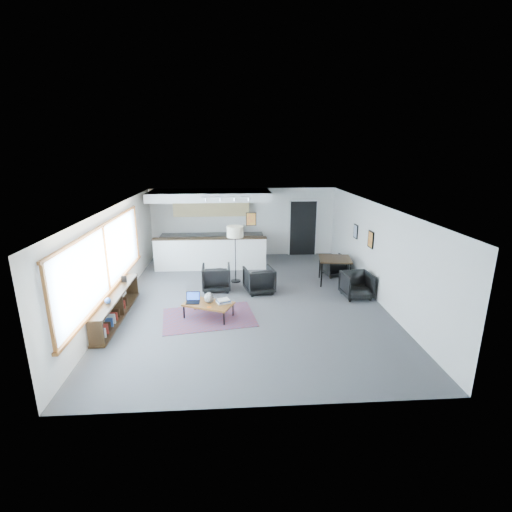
{
  "coord_description": "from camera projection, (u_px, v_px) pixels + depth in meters",
  "views": [
    {
      "loc": [
        -0.44,
        -9.56,
        4.01
      ],
      "look_at": [
        0.21,
        0.4,
        1.12
      ],
      "focal_mm": 26.0,
      "sensor_mm": 36.0,
      "label": 1
    }
  ],
  "objects": [
    {
      "name": "laptop",
      "position": [
        193.0,
        299.0,
        9.14
      ],
      "size": [
        0.34,
        0.28,
        0.24
      ],
      "rotation": [
        0.0,
        0.0,
        -0.02
      ],
      "color": "black",
      "rests_on": "coffee_table"
    },
    {
      "name": "microwave",
      "position": [
        236.0,
        229.0,
        13.96
      ],
      "size": [
        0.51,
        0.28,
        0.34
      ],
      "primitive_type": "imported",
      "rotation": [
        0.0,
        0.0,
        0.0
      ],
      "color": "black",
      "rests_on": "kitchenette"
    },
    {
      "name": "book_stack",
      "position": [
        224.0,
        301.0,
        9.08
      ],
      "size": [
        0.4,
        0.36,
        0.1
      ],
      "rotation": [
        0.0,
        0.0,
        0.38
      ],
      "color": "silver",
      "rests_on": "coffee_table"
    },
    {
      "name": "doorway",
      "position": [
        303.0,
        228.0,
        14.39
      ],
      "size": [
        1.1,
        0.12,
        2.15
      ],
      "color": "black",
      "rests_on": "room"
    },
    {
      "name": "floor_lamp",
      "position": [
        235.0,
        234.0,
        11.24
      ],
      "size": [
        0.66,
        0.66,
        1.77
      ],
      "rotation": [
        0.0,
        0.0,
        0.37
      ],
      "color": "black",
      "rests_on": "floor"
    },
    {
      "name": "coffee_table",
      "position": [
        208.0,
        304.0,
        9.07
      ],
      "size": [
        1.32,
        1.04,
        0.38
      ],
      "rotation": [
        0.0,
        0.0,
        -0.41
      ],
      "color": "brown",
      "rests_on": "floor"
    },
    {
      "name": "room",
      "position": [
        249.0,
        254.0,
        9.94
      ],
      "size": [
        7.02,
        9.02,
        2.62
      ],
      "color": "#4B4B4E",
      "rests_on": "ground"
    },
    {
      "name": "wall_art_lower",
      "position": [
        371.0,
        239.0,
        10.48
      ],
      "size": [
        0.03,
        0.38,
        0.48
      ],
      "color": "black",
      "rests_on": "room"
    },
    {
      "name": "window",
      "position": [
        106.0,
        261.0,
        8.82
      ],
      "size": [
        0.1,
        5.95,
        1.66
      ],
      "color": "#8CBFFF",
      "rests_on": "room"
    },
    {
      "name": "console",
      "position": [
        116.0,
        307.0,
        9.0
      ],
      "size": [
        0.35,
        3.0,
        0.8
      ],
      "color": "black",
      "rests_on": "floor"
    },
    {
      "name": "kitchenette",
      "position": [
        211.0,
        225.0,
        13.4
      ],
      "size": [
        4.2,
        1.96,
        2.6
      ],
      "color": "white",
      "rests_on": "floor"
    },
    {
      "name": "dining_table",
      "position": [
        335.0,
        260.0,
        11.36
      ],
      "size": [
        1.09,
        1.09,
        0.8
      ],
      "rotation": [
        0.0,
        0.0,
        -0.17
      ],
      "color": "black",
      "rests_on": "floor"
    },
    {
      "name": "wall_art_upper",
      "position": [
        356.0,
        231.0,
        11.74
      ],
      "size": [
        0.03,
        0.34,
        0.44
      ],
      "color": "black",
      "rests_on": "room"
    },
    {
      "name": "dining_chair_far",
      "position": [
        334.0,
        266.0,
        12.19
      ],
      "size": [
        0.71,
        0.68,
        0.62
      ],
      "primitive_type": "imported",
      "rotation": [
        0.0,
        0.0,
        3.35
      ],
      "color": "black",
      "rests_on": "floor"
    },
    {
      "name": "coaster",
      "position": [
        209.0,
        307.0,
        8.83
      ],
      "size": [
        0.11,
        0.11,
        0.01
      ],
      "rotation": [
        0.0,
        0.0,
        0.12
      ],
      "color": "#E5590C",
      "rests_on": "coffee_table"
    },
    {
      "name": "track_light",
      "position": [
        227.0,
        198.0,
        11.67
      ],
      "size": [
        1.6,
        0.07,
        0.15
      ],
      "color": "silver",
      "rests_on": "room"
    },
    {
      "name": "armchair_right",
      "position": [
        259.0,
        279.0,
        10.7
      ],
      "size": [
        0.93,
        0.89,
        0.81
      ],
      "primitive_type": "imported",
      "rotation": [
        0.0,
        0.0,
        3.36
      ],
      "color": "black",
      "rests_on": "floor"
    },
    {
      "name": "kilim_rug",
      "position": [
        209.0,
        317.0,
        9.17
      ],
      "size": [
        2.42,
        1.83,
        0.01
      ],
      "rotation": [
        0.0,
        0.0,
        0.15
      ],
      "color": "#4F2B3E",
      "rests_on": "floor"
    },
    {
      "name": "ceramic_pot",
      "position": [
        209.0,
        298.0,
        9.06
      ],
      "size": [
        0.26,
        0.26,
        0.26
      ],
      "rotation": [
        0.0,
        0.0,
        0.37
      ],
      "color": "gray",
      "rests_on": "coffee_table"
    },
    {
      "name": "dining_chair_near",
      "position": [
        357.0,
        286.0,
        10.34
      ],
      "size": [
        0.7,
        0.67,
        0.67
      ],
      "primitive_type": "imported",
      "rotation": [
        0.0,
        0.0,
        0.09
      ],
      "color": "black",
      "rests_on": "floor"
    },
    {
      "name": "armchair_left",
      "position": [
        216.0,
        276.0,
        10.87
      ],
      "size": [
        0.83,
        0.78,
        0.83
      ],
      "primitive_type": "imported",
      "rotation": [
        0.0,
        0.0,
        3.17
      ],
      "color": "black",
      "rests_on": "floor"
    }
  ]
}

